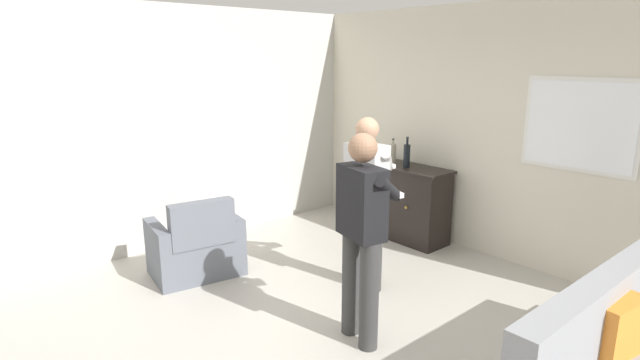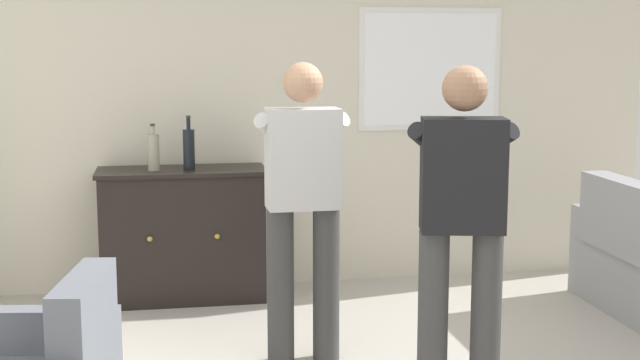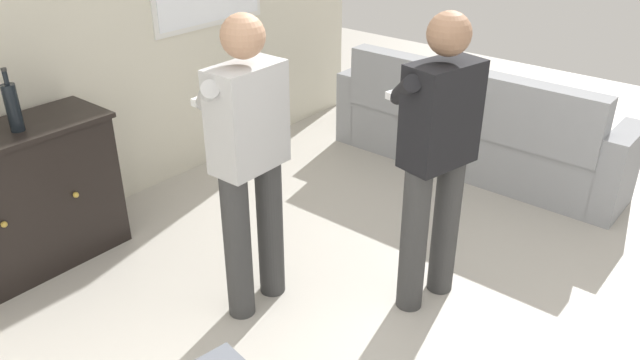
% 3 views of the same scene
% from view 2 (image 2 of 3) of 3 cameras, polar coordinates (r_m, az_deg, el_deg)
% --- Properties ---
extents(wall_back_with_window, '(5.20, 0.15, 2.80)m').
position_cam_2_polar(wall_back_with_window, '(6.59, -0.46, 5.51)').
color(wall_back_with_window, beige).
rests_on(wall_back_with_window, ground).
extents(sideboard_cabinet, '(1.15, 0.49, 0.92)m').
position_cam_2_polar(sideboard_cabinet, '(6.27, -8.77, -3.46)').
color(sideboard_cabinet, black).
rests_on(sideboard_cabinet, ground).
extents(bottle_wine_green, '(0.08, 0.08, 0.32)m').
position_cam_2_polar(bottle_wine_green, '(6.14, -10.63, 1.79)').
color(bottle_wine_green, gray).
rests_on(bottle_wine_green, sideboard_cabinet).
extents(bottle_liquor_amber, '(0.08, 0.08, 0.37)m').
position_cam_2_polar(bottle_liquor_amber, '(6.12, -8.39, 2.00)').
color(bottle_liquor_amber, black).
rests_on(bottle_liquor_amber, sideboard_cabinet).
extents(person_standing_left, '(0.56, 0.48, 1.68)m').
position_cam_2_polar(person_standing_left, '(4.92, -1.11, -1.12)').
color(person_standing_left, '#383838').
rests_on(person_standing_left, ground).
extents(person_standing_right, '(0.54, 0.51, 1.68)m').
position_cam_2_polar(person_standing_right, '(4.38, 9.05, -2.47)').
color(person_standing_right, '#383838').
rests_on(person_standing_right, ground).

